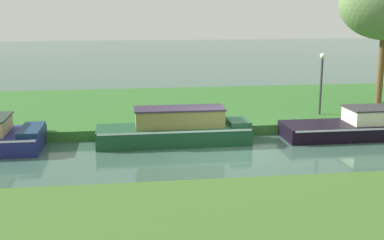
% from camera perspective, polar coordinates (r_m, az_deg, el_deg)
% --- Properties ---
extents(ground_plane, '(120.00, 120.00, 0.00)m').
position_cam_1_polar(ground_plane, '(18.17, 3.99, -3.50)').
color(ground_plane, '#355547').
extents(riverbank_far, '(72.00, 10.00, 0.40)m').
position_cam_1_polar(riverbank_far, '(24.82, 0.71, 1.46)').
color(riverbank_far, '#316528').
rests_on(riverbank_far, ground_plane).
extents(forest_narrowboat, '(5.76, 1.55, 1.39)m').
position_cam_1_polar(forest_narrowboat, '(18.92, -1.76, -1.04)').
color(forest_narrowboat, '#174429').
rests_on(forest_narrowboat, ground_plane).
extents(lamp_post, '(0.24, 0.24, 2.70)m').
position_cam_1_polar(lamp_post, '(22.72, 14.51, 4.89)').
color(lamp_post, '#333338').
rests_on(lamp_post, riverbank_far).
extents(mooring_post_near, '(0.14, 0.14, 0.62)m').
position_cam_1_polar(mooring_post_near, '(20.10, -2.05, 0.22)').
color(mooring_post_near, '#4B362B').
rests_on(mooring_post_near, riverbank_far).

